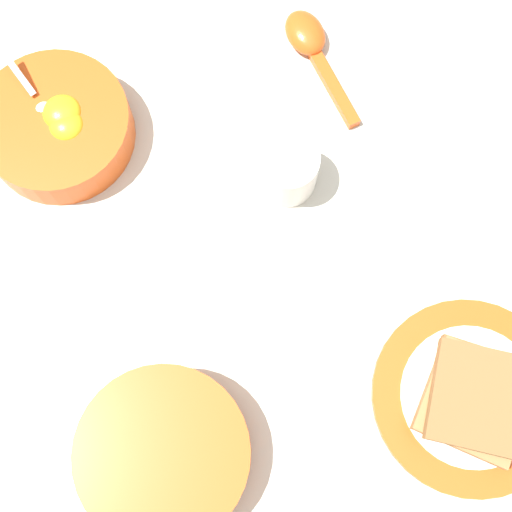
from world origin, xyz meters
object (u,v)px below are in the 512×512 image
object	(u,v)px
toast_plate	(470,396)
drinking_cup	(287,169)
toast_sandwich	(477,399)
congee_bowl	(164,454)
egg_bowl	(57,127)
soup_spoon	(311,44)

from	to	relation	value
toast_plate	drinking_cup	xyz separation A→B (m)	(0.07, -0.30, 0.03)
toast_sandwich	congee_bowl	size ratio (longest dim) A/B	0.87
congee_bowl	drinking_cup	distance (m)	0.32
egg_bowl	drinking_cup	xyz separation A→B (m)	(-0.21, 0.15, 0.01)
toast_sandwich	congee_bowl	world-z (taller)	toast_sandwich
toast_plate	congee_bowl	size ratio (longest dim) A/B	1.18
egg_bowl	soup_spoon	distance (m)	0.31
egg_bowl	toast_sandwich	distance (m)	0.53
toast_plate	toast_sandwich	world-z (taller)	toast_sandwich
toast_sandwich	soup_spoon	distance (m)	0.44
toast_sandwich	drinking_cup	distance (m)	0.31
toast_plate	soup_spoon	size ratio (longest dim) A/B	1.29
egg_bowl	congee_bowl	bearing A→B (deg)	86.11
drinking_cup	toast_sandwich	bearing A→B (deg)	103.07
toast_sandwich	soup_spoon	world-z (taller)	toast_sandwich
egg_bowl	toast_sandwich	world-z (taller)	egg_bowl
toast_sandwich	drinking_cup	bearing A→B (deg)	-76.93
egg_bowl	soup_spoon	xyz separation A→B (m)	(-0.31, 0.02, -0.01)
soup_spoon	congee_bowl	bearing A→B (deg)	47.18
egg_bowl	drinking_cup	distance (m)	0.26
toast_plate	soup_spoon	bearing A→B (deg)	-93.12
egg_bowl	toast_plate	bearing A→B (deg)	122.11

